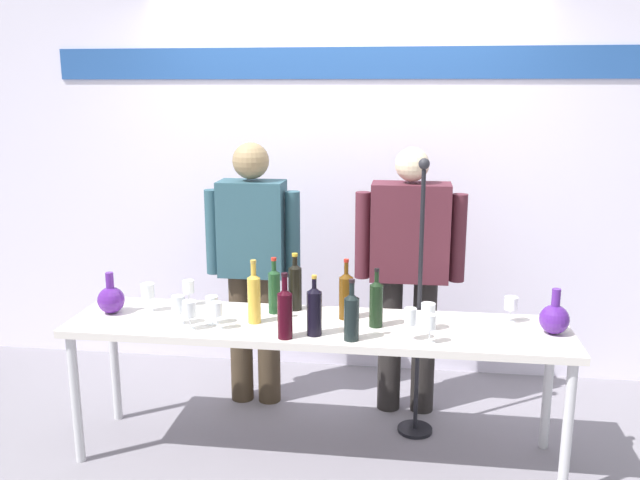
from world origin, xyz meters
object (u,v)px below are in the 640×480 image
Objects in this scene: wine_bottle_5 at (346,294)px; wine_glass_left_4 at (189,309)px; decanter_blue_right at (554,318)px; wine_glass_left_1 at (148,291)px; wine_bottle_7 at (254,296)px; wine_glass_right_2 at (428,310)px; wine_glass_right_0 at (410,317)px; microphone_stand at (418,345)px; presenter_left at (253,259)px; display_table at (316,334)px; decanter_blue_left at (111,299)px; wine_bottle_6 at (274,289)px; wine_bottle_1 at (352,315)px; wine_bottle_2 at (285,311)px; wine_glass_left_0 at (178,305)px; wine_bottle_0 at (314,310)px; wine_bottle_3 at (295,285)px; presenter_right at (409,264)px; wine_glass_right_3 at (430,323)px; wine_glass_left_2 at (217,310)px; wine_bottle_4 at (376,302)px; wine_glass_left_5 at (212,304)px; wine_glass_left_3 at (189,287)px; wine_glass_right_1 at (511,304)px.

wine_bottle_5 is 0.81m from wine_glass_left_4.
decanter_blue_right is 2.12m from wine_glass_left_1.
wine_glass_right_2 is at bearing 1.02° from wine_bottle_7.
microphone_stand reaches higher than wine_glass_right_0.
wine_glass_left_1 is 0.96× the size of wine_glass_right_0.
display_table is at bearing -51.63° from presenter_left.
decanter_blue_left is 0.73× the size of wine_bottle_6.
decanter_blue_right is at bearing 2.77° from wine_glass_right_2.
wine_bottle_1 is (0.67, -0.79, -0.05)m from presenter_left.
wine_bottle_2 is 0.59m from wine_glass_left_0.
wine_glass_left_1 is at bearing 166.27° from wine_bottle_0.
wine_bottle_7 reaches higher than wine_bottle_3.
presenter_right reaches higher than wine_glass_left_0.
presenter_right is 11.28× the size of wine_glass_right_3.
wine_glass_left_0 is at bearing -169.17° from wine_bottle_7.
wine_glass_left_2 is 0.89× the size of wine_glass_right_0.
wine_bottle_1 is 0.91m from wine_glass_left_0.
wine_bottle_1 is at bearing -79.56° from wine_bottle_5.
wine_bottle_2 reaches higher than wine_glass_right_0.
display_table is 0.64m from microphone_stand.
presenter_left is at bearing 141.29° from wine_glass_right_0.
wine_bottle_4 is (-0.16, -0.59, -0.05)m from presenter_right.
wine_bottle_2 reaches higher than wine_glass_right_2.
wine_glass_left_4 is (-0.62, -0.17, 0.16)m from display_table.
wine_glass_left_4 is at bearing -145.06° from presenter_right.
wine_glass_left_5 is at bearing -95.19° from presenter_left.
microphone_stand reaches higher than wine_glass_left_1.
presenter_right reaches higher than wine_bottle_1.
wine_bottle_0 is 0.19m from wine_bottle_1.
wine_glass_left_4 is (-0.47, -0.37, -0.03)m from wine_bottle_3.
wine_glass_left_3 reaches higher than wine_glass_right_1.
wine_glass_left_1 is (-1.07, -0.03, -0.02)m from wine_bottle_5.
wine_bottle_6 is 1.98× the size of wine_glass_left_1.
wine_glass_left_1 is 1.08× the size of wine_glass_left_2.
decanter_blue_right is 0.73× the size of wine_bottle_3.
presenter_left is 0.51m from wine_bottle_3.
wine_glass_left_2 reaches higher than wine_glass_right_3.
wine_glass_right_2 is (-0.43, -0.17, 0.00)m from wine_glass_right_1.
wine_glass_right_2 is at bearing 16.72° from wine_bottle_2.
wine_bottle_3 is at bearing 53.35° from wine_bottle_7.
wine_bottle_7 is at bearing -178.98° from wine_glass_right_2.
wine_glass_right_1 is (1.93, 0.09, -0.01)m from wine_glass_left_1.
wine_bottle_1 is (1.32, -0.22, 0.05)m from decanter_blue_left.
wine_bottle_3 is 2.04× the size of wine_glass_left_1.
wine_bottle_3 is 2.30× the size of wine_glass_right_2.
wine_glass_right_2 is (0.57, -0.01, 0.16)m from display_table.
wine_glass_left_0 reaches higher than wine_glass_right_1.
wine_glass_right_1 is at bearing 18.53° from wine_bottle_2.
wine_bottle_6 is at bearing 169.59° from wine_glass_right_2.
wine_bottle_5 is (0.13, 0.26, 0.00)m from wine_bottle_0.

